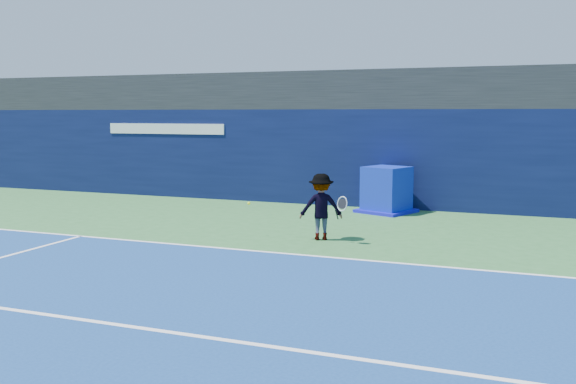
% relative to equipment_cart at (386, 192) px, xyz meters
% --- Properties ---
extents(ground, '(80.00, 80.00, 0.00)m').
position_rel_equipment_cart_xyz_m(ground, '(-0.89, -9.28, -0.61)').
color(ground, '#2F6933').
rests_on(ground, ground).
extents(baseline, '(24.00, 0.10, 0.01)m').
position_rel_equipment_cart_xyz_m(baseline, '(-0.89, -6.28, -0.60)').
color(baseline, white).
rests_on(baseline, ground).
extents(service_line, '(24.00, 0.10, 0.01)m').
position_rel_equipment_cart_xyz_m(service_line, '(-0.89, -11.28, -0.60)').
color(service_line, white).
rests_on(service_line, ground).
extents(stadium_band, '(36.00, 3.00, 1.20)m').
position_rel_equipment_cart_xyz_m(stadium_band, '(-0.89, 2.22, 2.99)').
color(stadium_band, black).
rests_on(stadium_band, back_wall_assembly).
extents(back_wall_assembly, '(36.00, 1.03, 3.00)m').
position_rel_equipment_cart_xyz_m(back_wall_assembly, '(-0.89, 1.22, 0.89)').
color(back_wall_assembly, '#0A1137').
rests_on(back_wall_assembly, ground).
extents(equipment_cart, '(1.80, 1.80, 1.34)m').
position_rel_equipment_cart_xyz_m(equipment_cart, '(0.00, 0.00, 0.00)').
color(equipment_cart, '#0B1EA1').
rests_on(equipment_cart, ground).
extents(tennis_player, '(1.29, 0.90, 1.52)m').
position_rel_equipment_cart_xyz_m(tennis_player, '(-0.50, -4.57, 0.15)').
color(tennis_player, white).
rests_on(tennis_player, ground).
extents(tennis_ball, '(0.07, 0.07, 0.07)m').
position_rel_equipment_cart_xyz_m(tennis_ball, '(-2.21, -4.80, 0.17)').
color(tennis_ball, yellow).
rests_on(tennis_ball, ground).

